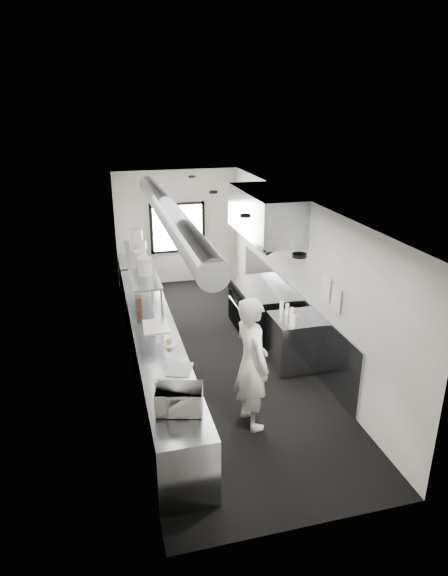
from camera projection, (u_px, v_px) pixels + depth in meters
floor at (216, 354)px, 8.94m from camera, size 3.00×8.00×0.01m
ceiling at (216, 201)px, 7.93m from camera, size 3.00×8.00×0.01m
wall_back at (178, 228)px, 12.05m from camera, size 3.00×0.02×2.80m
wall_front at (312, 419)px, 4.82m from camera, size 3.00×0.02×2.80m
wall_left at (128, 290)px, 8.08m from camera, size 0.02×8.00×2.80m
wall_right at (297, 275)px, 8.79m from camera, size 0.02×8.00×2.80m
wall_cladding at (288, 312)px, 9.36m from camera, size 0.03×5.50×1.10m
hvac_duct at (169, 214)px, 8.22m from camera, size 0.40×6.40×0.40m
service_window at (178, 228)px, 12.02m from camera, size 1.36×0.05×1.25m
exhaust_hood at (265, 214)px, 8.97m from camera, size 0.81×2.20×0.88m
prep_counter at (156, 353)px, 8.05m from camera, size 0.70×6.00×0.90m
pass_shelf at (140, 263)px, 9.01m from camera, size 0.45×3.00×0.68m
range at (259, 310)px, 9.65m from camera, size 0.88×1.60×0.94m
bottle_station at (291, 342)px, 8.41m from camera, size 0.65×0.80×0.90m
far_work_table at (136, 279)px, 11.40m from camera, size 0.70×1.20×0.90m
notice_sheet_a at (326, 288)px, 7.62m from camera, size 0.02×0.28×0.38m
notice_sheet_b at (336, 299)px, 7.33m from camera, size 0.02×0.28×0.38m
line_cook at (252, 363)px, 6.71m from camera, size 0.59×0.78×1.94m
microwave at (179, 399)px, 5.75m from camera, size 0.58×0.49×0.30m
deli_tub_a at (164, 396)px, 6.00m from camera, size 0.16×0.16×0.10m
deli_tub_b at (161, 384)px, 6.23m from camera, size 0.20×0.20×0.11m
newspaper at (180, 369)px, 6.68m from camera, size 0.44×0.48×0.01m
small_plate at (169, 345)px, 7.34m from camera, size 0.24×0.24×0.02m
pastry at (169, 341)px, 7.32m from camera, size 0.10×0.10×0.10m
cutting_board at (156, 326)px, 7.94m from camera, size 0.43×0.57×0.02m
knife_block at (138, 303)px, 8.56m from camera, size 0.10×0.21×0.23m
plate_stack_a at (145, 266)px, 8.26m from camera, size 0.30×0.30×0.30m
plate_stack_b at (140, 259)px, 8.59m from camera, size 0.30×0.30×0.31m
plate_stack_c at (140, 250)px, 9.04m from camera, size 0.27×0.27×0.34m
plate_stack_d at (136, 239)px, 9.65m from camera, size 0.34×0.34×0.41m
squeeze_bottle_a at (295, 321)px, 7.94m from camera, size 0.07×0.07×0.19m
squeeze_bottle_b at (292, 319)px, 8.04m from camera, size 0.06×0.06×0.16m
squeeze_bottle_c at (292, 313)px, 8.19m from camera, size 0.09×0.09×0.20m
squeeze_bottle_d at (287, 309)px, 8.37m from camera, size 0.07×0.07×0.19m
squeeze_bottle_e at (282, 307)px, 8.46m from camera, size 0.09×0.09×0.20m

